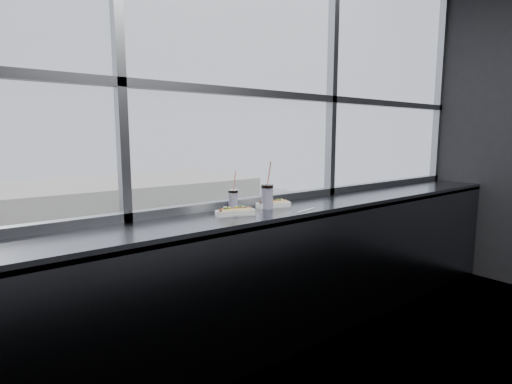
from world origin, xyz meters
TOP-DOWN VIEW (x-y plane):
  - wall_back_lower at (0.00, 1.50)m, footprint 6.00×0.00m
  - window_glass at (0.00, 1.52)m, footprint 6.00×0.00m
  - window_mullions at (0.00, 1.50)m, footprint 6.00×0.08m
  - counter at (0.00, 1.23)m, footprint 6.00×0.55m
  - counter_fascia at (0.00, 0.97)m, footprint 6.00×0.04m
  - hotdog_tray_left at (-0.32, 1.21)m, footprint 0.29×0.17m
  - hotdog_tray_right at (0.11, 1.29)m, footprint 0.29×0.17m
  - soda_cup_left at (-0.20, 1.41)m, footprint 0.08×0.08m
  - soda_cup_right at (0.04, 1.28)m, footprint 0.10×0.10m
  - loose_straw at (0.21, 1.03)m, footprint 0.23×0.06m
  - wrapper at (-0.33, 1.19)m, footprint 0.09×0.06m
  - street_asphalt at (0.00, 21.50)m, footprint 80.00×10.00m
  - car_near_d at (8.11, 17.50)m, footprint 3.19×6.62m
  - car_far_c at (10.81, 25.50)m, footprint 2.97×6.06m
  - car_near_e at (12.15, 17.50)m, footprint 3.22×6.45m
  - pedestrian_d at (9.89, 28.67)m, footprint 0.62×0.83m
  - pedestrian_c at (5.32, 28.74)m, footprint 0.66×0.88m
  - tree_center at (1.71, 29.50)m, footprint 3.18×3.18m
  - tree_right at (12.02, 29.50)m, footprint 3.18×3.18m

SIDE VIEW (x-z plane):
  - street_asphalt at x=0.00m, z-range -11.00..-10.94m
  - pedestrian_d at x=9.89m, z-range -10.96..-9.09m
  - pedestrian_c at x=5.32m, z-range -10.96..-8.99m
  - car_far_c at x=10.81m, z-range -10.94..-8.99m
  - car_near_e at x=12.15m, z-range -10.94..-8.87m
  - car_near_d at x=8.11m, z-range -10.94..-8.80m
  - tree_right at x=12.02m, z-range -10.12..-5.15m
  - tree_center at x=1.71m, z-range -10.11..-5.14m
  - wall_back_lower at x=0.00m, z-range -2.45..3.55m
  - counter_fascia at x=0.00m, z-range 0.03..1.07m
  - counter at x=0.00m, z-range 1.04..1.10m
  - loose_straw at x=0.21m, z-range 1.10..1.11m
  - wrapper at x=-0.33m, z-range 1.10..1.12m
  - hotdog_tray_right at x=0.11m, z-range 1.09..1.16m
  - hotdog_tray_left at x=-0.32m, z-range 1.09..1.16m
  - soda_cup_left at x=-0.20m, z-range 1.04..1.34m
  - soda_cup_right at x=0.04m, z-range 1.02..1.39m
  - window_glass at x=0.00m, z-range -0.70..5.30m
  - window_mullions at x=0.00m, z-range 1.10..3.50m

